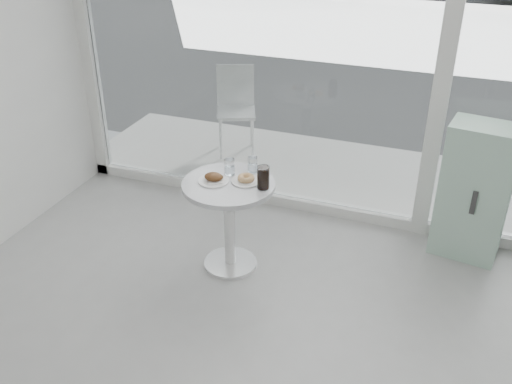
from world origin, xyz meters
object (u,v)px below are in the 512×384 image
at_px(main_table, 229,207).
at_px(water_tumbler_a, 230,168).
at_px(mint_cabinet, 475,192).
at_px(plate_fritter, 214,178).
at_px(water_tumbler_b, 253,165).
at_px(patio_chair, 236,104).
at_px(plate_donut, 246,179).
at_px(cola_glass, 263,178).

bearing_deg(main_table, water_tumbler_a, 108.66).
distance_m(mint_cabinet, water_tumbler_a, 2.00).
relative_size(main_table, mint_cabinet, 0.66).
xyz_separation_m(plate_fritter, water_tumbler_b, (0.22, 0.26, 0.03)).
relative_size(water_tumbler_a, water_tumbler_b, 1.04).
bearing_deg(water_tumbler_a, patio_chair, 110.96).
bearing_deg(plate_fritter, mint_cabinet, 25.33).
bearing_deg(patio_chair, main_table, -92.29).
relative_size(plate_donut, cola_glass, 1.27).
bearing_deg(main_table, patio_chair, 110.81).
relative_size(mint_cabinet, plate_fritter, 4.86).
relative_size(plate_donut, water_tumbler_a, 1.74).
height_order(plate_fritter, water_tumbler_a, water_tumbler_a).
distance_m(plate_donut, water_tumbler_b, 0.18).
bearing_deg(patio_chair, cola_glass, -85.65).
bearing_deg(water_tumbler_b, plate_donut, -85.81).
distance_m(mint_cabinet, patio_chair, 2.82).
distance_m(main_table, patio_chair, 2.18).
relative_size(main_table, cola_glass, 4.33).
relative_size(plate_donut, water_tumbler_b, 1.81).
distance_m(plate_donut, cola_glass, 0.18).
bearing_deg(water_tumbler_a, mint_cabinet, 22.17).
relative_size(mint_cabinet, water_tumbler_b, 9.29).
distance_m(mint_cabinet, water_tumbler_b, 1.82).
bearing_deg(water_tumbler_a, cola_glass, -20.25).
bearing_deg(water_tumbler_b, cola_glass, -52.94).
bearing_deg(main_table, plate_donut, 26.84).
relative_size(patio_chair, water_tumbler_b, 7.73).
height_order(patio_chair, water_tumbler_a, patio_chair).
height_order(plate_donut, water_tumbler_a, water_tumbler_a).
distance_m(main_table, plate_donut, 0.28).
height_order(main_table, water_tumbler_a, water_tumbler_a).
distance_m(mint_cabinet, plate_fritter, 2.12).
relative_size(main_table, patio_chair, 0.80).
bearing_deg(main_table, water_tumbler_b, 65.59).
height_order(main_table, mint_cabinet, mint_cabinet).
xyz_separation_m(mint_cabinet, patio_chair, (-2.57, 1.16, 0.02)).
bearing_deg(plate_fritter, main_table, 10.49).
xyz_separation_m(patio_chair, cola_glass, (1.05, -2.03, 0.26)).
xyz_separation_m(mint_cabinet, water_tumbler_a, (-1.84, -0.75, 0.25)).
bearing_deg(main_table, mint_cabinet, 26.15).
distance_m(plate_fritter, water_tumbler_b, 0.34).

